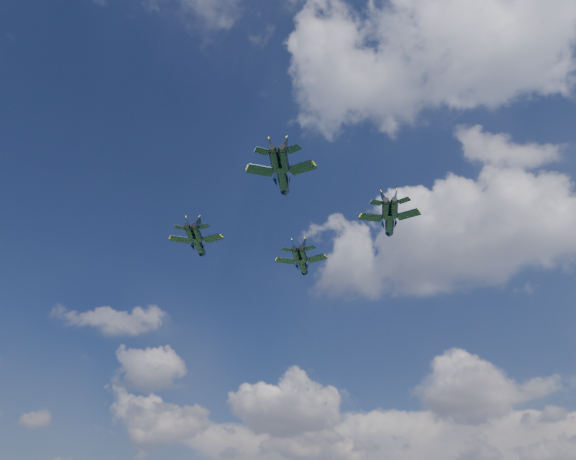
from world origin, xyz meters
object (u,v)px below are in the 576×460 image
at_px(jet_slot, 283,177).
at_px(jet_lead, 303,264).
at_px(jet_left, 199,244).
at_px(jet_right, 390,222).

bearing_deg(jet_slot, jet_lead, 89.19).
xyz_separation_m(jet_left, jet_slot, (25.95, -11.76, -0.70)).
height_order(jet_right, jet_slot, jet_right).
bearing_deg(jet_left, jet_lead, 34.03).
xyz_separation_m(jet_lead, jet_slot, (14.39, -32.62, -2.49)).
distance_m(jet_lead, jet_right, 23.64).
xyz_separation_m(jet_lead, jet_left, (-11.56, -20.86, -1.79)).
height_order(jet_lead, jet_left, jet_lead).
bearing_deg(jet_left, jet_slot, -51.35).
relative_size(jet_left, jet_right, 0.91).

